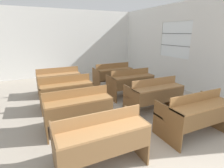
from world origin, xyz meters
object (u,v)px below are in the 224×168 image
at_px(bench_second_left, 77,108).
at_px(bench_third_left, 66,91).
at_px(bench_front_right, 195,113).
at_px(bench_third_right, 130,82).
at_px(bench_second_right, 154,94).
at_px(bench_back_right, 113,74).
at_px(bench_back_left, 59,80).
at_px(bench_front_left, 100,138).

relative_size(bench_second_left, bench_third_left, 1.00).
xyz_separation_m(bench_front_right, bench_third_right, (-0.00, 2.33, 0.00)).
bearing_deg(bench_third_right, bench_second_left, -148.91).
distance_m(bench_front_right, bench_second_left, 2.26).
bearing_deg(bench_second_right, bench_front_right, -88.53).
xyz_separation_m(bench_front_right, bench_second_right, (-0.03, 1.17, 0.00)).
distance_m(bench_third_left, bench_back_right, 2.25).
height_order(bench_second_left, bench_back_left, same).
bearing_deg(bench_front_right, bench_front_left, 179.97).
relative_size(bench_third_left, bench_third_right, 1.00).
bearing_deg(bench_second_left, bench_back_left, 89.90).
xyz_separation_m(bench_third_left, bench_back_right, (1.90, 1.19, 0.00)).
bearing_deg(bench_back_left, bench_third_right, -31.89).
xyz_separation_m(bench_second_right, bench_back_right, (0.01, 2.36, 0.00)).
relative_size(bench_front_right, bench_second_left, 1.00).
bearing_deg(bench_third_left, bench_second_left, -90.06).
relative_size(bench_second_right, bench_third_right, 1.00).
xyz_separation_m(bench_front_left, bench_second_right, (1.87, 1.17, 0.00)).
height_order(bench_front_right, bench_back_left, same).
distance_m(bench_second_left, bench_third_left, 1.17).
distance_m(bench_front_left, bench_back_right, 3.99).
height_order(bench_second_left, bench_third_right, same).
distance_m(bench_second_left, bench_back_right, 3.03).
xyz_separation_m(bench_second_left, bench_back_left, (0.00, 2.36, 0.00)).
bearing_deg(bench_front_left, bench_third_right, 50.84).
relative_size(bench_front_left, bench_front_right, 1.00).
bearing_deg(bench_front_left, bench_second_right, 31.93).
bearing_deg(bench_third_left, bench_front_right, -50.41).
bearing_deg(bench_second_left, bench_third_right, 31.09).
bearing_deg(bench_front_right, bench_second_right, 91.47).
bearing_deg(bench_front_right, bench_back_left, 118.67).
bearing_deg(bench_second_left, bench_front_left, -88.48).
height_order(bench_second_left, bench_third_left, same).
xyz_separation_m(bench_front_left, bench_second_left, (-0.03, 1.17, 0.00)).
relative_size(bench_third_left, bench_back_left, 1.00).
height_order(bench_third_left, bench_back_left, same).
distance_m(bench_front_right, bench_second_right, 1.17).
xyz_separation_m(bench_front_right, bench_third_left, (-1.93, 2.33, 0.00)).
bearing_deg(bench_second_right, bench_front_left, -148.07).
height_order(bench_second_right, bench_third_left, same).
bearing_deg(bench_front_right, bench_third_right, 90.11).
height_order(bench_front_left, bench_third_left, same).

